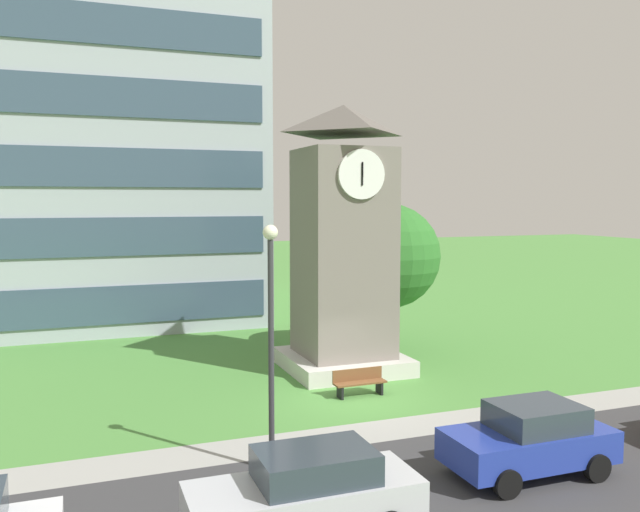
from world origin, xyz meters
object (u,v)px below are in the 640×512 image
at_px(clock_tower, 343,254).
at_px(park_bench, 359,382).
at_px(tree_near_tower, 388,256).
at_px(parked_car_blue, 530,439).
at_px(parked_car_silver, 307,493).
at_px(street_lamp, 271,320).

xyz_separation_m(clock_tower, park_bench, (-0.80, -3.35, -4.01)).
bearing_deg(tree_near_tower, parked_car_blue, -101.10).
bearing_deg(parked_car_blue, park_bench, 99.73).
xyz_separation_m(clock_tower, parked_car_blue, (0.43, -10.54, -3.61)).
distance_m(clock_tower, tree_near_tower, 3.57).
bearing_deg(tree_near_tower, parked_car_silver, -121.96).
bearing_deg(park_bench, parked_car_blue, -80.27).
xyz_separation_m(street_lamp, parked_car_blue, (5.68, -2.37, -2.82)).
bearing_deg(street_lamp, park_bench, 47.27).
height_order(tree_near_tower, parked_car_silver, tree_near_tower).
xyz_separation_m(tree_near_tower, parked_car_blue, (-2.47, -12.60, -3.26)).
xyz_separation_m(tree_near_tower, parked_car_silver, (-8.40, -13.46, -3.26)).
relative_size(street_lamp, parked_car_silver, 1.31).
height_order(clock_tower, park_bench, clock_tower).
bearing_deg(street_lamp, clock_tower, 57.25).
relative_size(street_lamp, parked_car_blue, 1.48).
bearing_deg(park_bench, parked_car_silver, -120.24).
bearing_deg(parked_car_blue, tree_near_tower, 78.90).
distance_m(park_bench, street_lamp, 7.30).
distance_m(clock_tower, parked_car_blue, 11.15).
xyz_separation_m(clock_tower, parked_car_silver, (-5.50, -11.40, -3.61)).
height_order(street_lamp, tree_near_tower, tree_near_tower).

